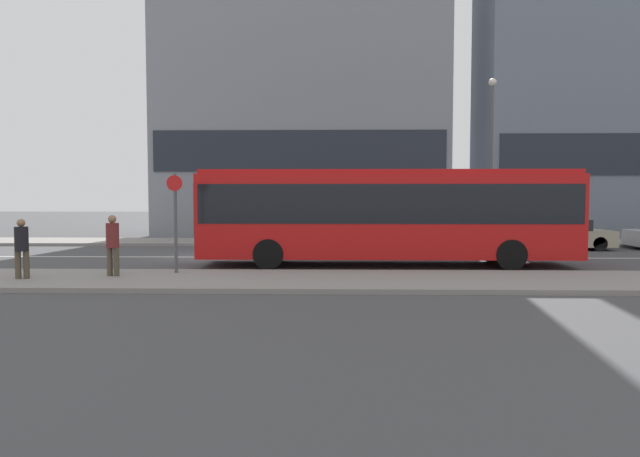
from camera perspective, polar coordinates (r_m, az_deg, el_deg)
The scene contains 11 objects.
ground_plane at distance 21.72m, azimuth -10.19°, elevation -2.84°, with size 120.00×120.00×0.00m, color #444447.
sidewalk_near at distance 15.69m, azimuth -14.82°, elevation -5.01°, with size 44.00×3.50×0.13m.
sidewalk_far at distance 27.84m, azimuth -7.60°, elevation -1.34°, with size 44.00×3.50×0.13m.
lane_centerline at distance 21.72m, azimuth -10.19°, elevation -2.83°, with size 41.80×0.16×0.01m.
apartment_block_left_tower at distance 34.11m, azimuth -1.83°, elevation 13.86°, with size 16.37×5.74×17.11m.
city_bus at distance 18.84m, azimuth 6.59°, elevation 1.76°, with size 12.15×2.51×3.13m.
parked_car_0 at distance 26.56m, azimuth 22.92°, elevation -0.60°, with size 4.04×1.86×1.29m.
pedestrian_near_stop at distance 16.81m, azimuth -27.68°, elevation -1.48°, with size 0.34×0.34×1.57m.
pedestrian_down_pavement at distance 16.38m, azimuth -20.03°, elevation -1.23°, with size 0.35×0.34×1.65m.
bus_stop_sign at distance 16.50m, azimuth -14.27°, elevation 1.30°, with size 0.44×0.12×2.79m.
street_lamp at distance 27.78m, azimuth 16.77°, elevation 8.10°, with size 0.36×0.36×7.56m.
Camera 1 is at (4.38, -21.15, 2.31)m, focal length 32.00 mm.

